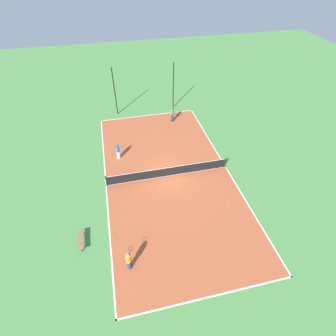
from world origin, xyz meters
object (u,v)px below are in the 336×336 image
object	(u,v)px
player_near_blue	(118,150)
tennis_ball_far_baseline	(159,136)
player_center_orange	(129,260)
tennis_ball_left_sideline	(228,202)
fence_post_back_right	(173,86)
bench	(81,240)
player_far_green	(172,113)
tennis_ball_right_alley	(195,130)
tennis_net	(168,171)
tennis_ball_midcourt	(114,239)
fence_post_back_left	(115,92)

from	to	relation	value
player_near_blue	tennis_ball_far_baseline	xyz separation A→B (m)	(4.41, 2.67, -0.87)
player_center_orange	player_near_blue	xyz separation A→B (m)	(0.26, 10.97, 0.02)
tennis_ball_left_sideline	fence_post_back_right	size ratio (longest dim) A/B	0.01
bench	tennis_ball_far_baseline	xyz separation A→B (m)	(7.63, 11.21, -0.33)
bench	player_far_green	xyz separation A→B (m)	(9.60, 13.72, 0.70)
tennis_ball_right_alley	tennis_net	bearing A→B (deg)	-125.30
tennis_net	tennis_ball_left_sideline	distance (m)	5.57
player_near_blue	tennis_ball_right_alley	size ratio (longest dim) A/B	23.40
tennis_ball_far_baseline	tennis_ball_left_sideline	bearing A→B (deg)	-71.57
player_far_green	tennis_ball_midcourt	size ratio (longest dim) A/B	27.01
player_near_blue	tennis_ball_midcourt	xyz separation A→B (m)	(-1.10, -8.75, -0.87)
player_center_orange	player_near_blue	world-z (taller)	player_near_blue
player_center_orange	fence_post_back_left	distance (m)	19.34
player_center_orange	fence_post_back_right	size ratio (longest dim) A/B	0.29
tennis_net	tennis_ball_far_baseline	xyz separation A→B (m)	(0.49, 6.04, -0.48)
tennis_ball_left_sideline	player_far_green	bearing A→B (deg)	96.24
player_far_green	fence_post_back_left	world-z (taller)	fence_post_back_left
tennis_ball_far_baseline	player_far_green	bearing A→B (deg)	51.87
tennis_net	player_center_orange	distance (m)	8.69
bench	player_far_green	world-z (taller)	player_far_green
player_near_blue	tennis_ball_right_alley	xyz separation A→B (m)	(8.35, 2.89, -0.87)
player_center_orange	player_far_green	bearing A→B (deg)	0.06
player_far_green	fence_post_back_right	size ratio (longest dim) A/B	0.34
tennis_ball_midcourt	tennis_ball_far_baseline	xyz separation A→B (m)	(5.51, 11.42, 0.00)
tennis_ball_right_alley	tennis_ball_left_sideline	world-z (taller)	same
player_center_orange	tennis_ball_far_baseline	world-z (taller)	player_center_orange
player_far_green	tennis_ball_right_alley	world-z (taller)	player_far_green
tennis_net	tennis_ball_right_alley	xyz separation A→B (m)	(4.43, 6.26, -0.48)
player_near_blue	tennis_ball_far_baseline	size ratio (longest dim) A/B	23.40
player_center_orange	fence_post_back_left	size ratio (longest dim) A/B	0.29
tennis_ball_left_sideline	fence_post_back_left	xyz separation A→B (m)	(-7.15, 15.64, 2.64)
fence_post_back_left	fence_post_back_right	size ratio (longest dim) A/B	1.00
player_far_green	player_center_orange	world-z (taller)	player_far_green
bench	fence_post_back_left	xyz separation A→B (m)	(3.82, 16.80, 2.31)
player_far_green	player_near_blue	size ratio (longest dim) A/B	1.15
tennis_ball_left_sideline	tennis_ball_far_baseline	bearing A→B (deg)	108.43
tennis_ball_midcourt	fence_post_back_right	xyz separation A→B (m)	(8.34, 17.02, 2.64)
bench	fence_post_back_left	distance (m)	17.39
bench	tennis_ball_left_sideline	distance (m)	11.04
player_near_blue	tennis_ball_far_baseline	distance (m)	5.23
tennis_ball_midcourt	fence_post_back_left	size ratio (longest dim) A/B	0.01
player_center_orange	tennis_net	bearing A→B (deg)	-6.41
fence_post_back_left	fence_post_back_right	xyz separation A→B (m)	(6.63, 0.00, 0.00)
tennis_net	fence_post_back_right	xyz separation A→B (m)	(3.31, 11.63, 2.17)
tennis_ball_right_alley	tennis_ball_far_baseline	world-z (taller)	same
tennis_ball_midcourt	fence_post_back_left	distance (m)	17.31
tennis_ball_left_sideline	fence_post_back_left	distance (m)	17.40
tennis_ball_right_alley	fence_post_back_left	world-z (taller)	fence_post_back_left
tennis_ball_left_sideline	fence_post_back_left	bearing A→B (deg)	114.57
bench	tennis_ball_far_baseline	world-z (taller)	bench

